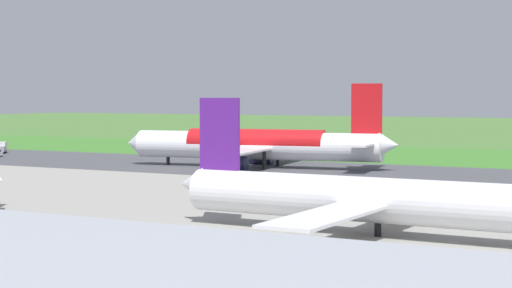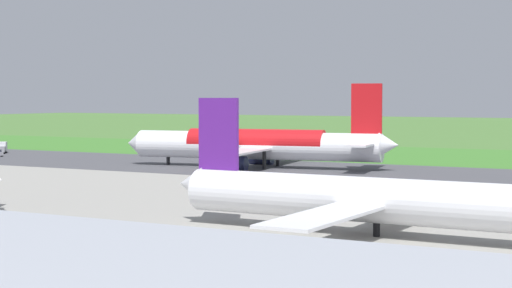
{
  "view_description": "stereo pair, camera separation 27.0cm",
  "coord_description": "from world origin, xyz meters",
  "px_view_note": "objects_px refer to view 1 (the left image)",
  "views": [
    {
      "loc": [
        -74.89,
        142.08,
        13.52
      ],
      "look_at": [
        2.28,
        0.0,
        4.5
      ],
      "focal_mm": 60.32,
      "sensor_mm": 36.0,
      "label": 1
    },
    {
      "loc": [
        -75.13,
        141.95,
        13.52
      ],
      "look_at": [
        2.28,
        0.0,
        4.5
      ],
      "focal_mm": 60.32,
      "sensor_mm": 36.0,
      "label": 2
    }
  ],
  "objects_px": {
    "service_truck_baggage": "(1,147)",
    "no_stopping_sign": "(251,147)",
    "traffic_cone_orange": "(222,152)",
    "airliner_parked_near": "(376,199)",
    "airliner_main": "(258,145)"
  },
  "relations": [
    {
      "from": "airliner_main",
      "to": "service_truck_baggage",
      "type": "height_order",
      "value": "airliner_main"
    },
    {
      "from": "airliner_main",
      "to": "airliner_parked_near",
      "type": "xyz_separation_m",
      "value": [
        -47.76,
        64.62,
        -0.71
      ]
    },
    {
      "from": "no_stopping_sign",
      "to": "traffic_cone_orange",
      "type": "xyz_separation_m",
      "value": [
        4.83,
        5.75,
        -1.1
      ]
    },
    {
      "from": "service_truck_baggage",
      "to": "traffic_cone_orange",
      "type": "height_order",
      "value": "service_truck_baggage"
    },
    {
      "from": "airliner_main",
      "to": "airliner_parked_near",
      "type": "height_order",
      "value": "airliner_main"
    },
    {
      "from": "traffic_cone_orange",
      "to": "service_truck_baggage",
      "type": "bearing_deg",
      "value": 29.71
    },
    {
      "from": "airliner_main",
      "to": "no_stopping_sign",
      "type": "xyz_separation_m",
      "value": [
        22.78,
        -38.68,
        -2.98
      ]
    },
    {
      "from": "airliner_main",
      "to": "no_stopping_sign",
      "type": "bearing_deg",
      "value": -59.5
    },
    {
      "from": "airliner_main",
      "to": "service_truck_baggage",
      "type": "distance_m",
      "value": 73.35
    },
    {
      "from": "service_truck_baggage",
      "to": "no_stopping_sign",
      "type": "xyz_separation_m",
      "value": [
        -50.17,
        -31.62,
        -0.03
      ]
    },
    {
      "from": "airliner_parked_near",
      "to": "no_stopping_sign",
      "type": "xyz_separation_m",
      "value": [
        70.54,
        -103.3,
        -2.27
      ]
    },
    {
      "from": "airliner_parked_near",
      "to": "traffic_cone_orange",
      "type": "xyz_separation_m",
      "value": [
        75.37,
        -97.55,
        -3.37
      ]
    },
    {
      "from": "airliner_parked_near",
      "to": "airliner_main",
      "type": "bearing_deg",
      "value": -53.53
    },
    {
      "from": "airliner_parked_near",
      "to": "traffic_cone_orange",
      "type": "bearing_deg",
      "value": -52.31
    },
    {
      "from": "service_truck_baggage",
      "to": "no_stopping_sign",
      "type": "distance_m",
      "value": 59.3
    }
  ]
}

